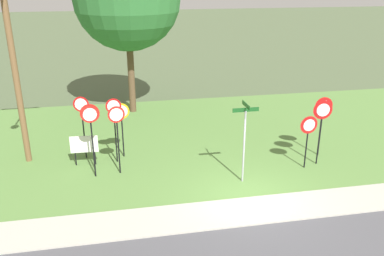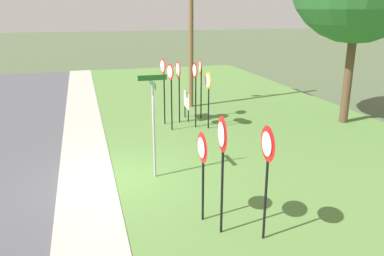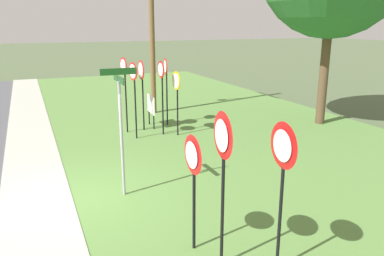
{
  "view_description": "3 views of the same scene",
  "coord_description": "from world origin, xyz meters",
  "px_view_note": "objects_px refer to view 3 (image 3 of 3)",
  "views": [
    {
      "loc": [
        -4.22,
        -11.64,
        7.28
      ],
      "look_at": [
        -1.55,
        2.26,
        1.88
      ],
      "focal_mm": 37.85,
      "sensor_mm": 36.0,
      "label": 1
    },
    {
      "loc": [
        10.88,
        -0.68,
        4.86
      ],
      "look_at": [
        -1.08,
        2.69,
        1.07
      ],
      "focal_mm": 36.73,
      "sensor_mm": 36.0,
      "label": 2
    },
    {
      "loc": [
        8.68,
        -0.7,
        4.06
      ],
      "look_at": [
        -0.01,
        3.06,
        1.46
      ],
      "focal_mm": 35.92,
      "sensor_mm": 36.0,
      "label": 3
    }
  ],
  "objects_px": {
    "stop_sign_near_right": "(142,80)",
    "street_name_post": "(121,122)",
    "yield_sign_near_left": "(192,166)",
    "yield_sign_far_left": "(282,162)",
    "utility_pole": "(148,3)",
    "stop_sign_far_left": "(124,80)",
    "stop_sign_far_right": "(134,85)",
    "stop_sign_near_left": "(177,90)",
    "notice_board": "(151,106)",
    "yield_sign_near_right": "(222,153)",
    "stop_sign_center_tall": "(162,83)",
    "stop_sign_far_center": "(166,78)"
  },
  "relations": [
    {
      "from": "stop_sign_near_right",
      "to": "street_name_post",
      "type": "xyz_separation_m",
      "value": [
        5.45,
        -2.08,
        -0.15
      ]
    },
    {
      "from": "yield_sign_near_left",
      "to": "yield_sign_far_left",
      "type": "distance_m",
      "value": 1.56
    },
    {
      "from": "stop_sign_near_right",
      "to": "utility_pole",
      "type": "relative_size",
      "value": 0.3
    },
    {
      "from": "stop_sign_far_left",
      "to": "stop_sign_far_right",
      "type": "bearing_deg",
      "value": -1.11
    },
    {
      "from": "stop_sign_near_right",
      "to": "yield_sign_far_left",
      "type": "bearing_deg",
      "value": -2.51
    },
    {
      "from": "street_name_post",
      "to": "stop_sign_near_left",
      "type": "bearing_deg",
      "value": 144.57
    },
    {
      "from": "stop_sign_far_left",
      "to": "stop_sign_near_right",
      "type": "bearing_deg",
      "value": 86.79
    },
    {
      "from": "yield_sign_far_left",
      "to": "notice_board",
      "type": "distance_m",
      "value": 9.82
    },
    {
      "from": "stop_sign_far_right",
      "to": "yield_sign_far_left",
      "type": "height_order",
      "value": "stop_sign_far_right"
    },
    {
      "from": "yield_sign_near_right",
      "to": "stop_sign_near_right",
      "type": "bearing_deg",
      "value": 177.02
    },
    {
      "from": "stop_sign_near_right",
      "to": "yield_sign_near_left",
      "type": "bearing_deg",
      "value": -10.02
    },
    {
      "from": "stop_sign_near_left",
      "to": "yield_sign_near_right",
      "type": "xyz_separation_m",
      "value": [
        7.69,
        -2.2,
        0.33
      ]
    },
    {
      "from": "stop_sign_near_left",
      "to": "stop_sign_far_left",
      "type": "bearing_deg",
      "value": -127.26
    },
    {
      "from": "stop_sign_center_tall",
      "to": "utility_pole",
      "type": "bearing_deg",
      "value": 167.38
    },
    {
      "from": "stop_sign_near_left",
      "to": "stop_sign_near_right",
      "type": "relative_size",
      "value": 0.88
    },
    {
      "from": "yield_sign_near_right",
      "to": "street_name_post",
      "type": "xyz_separation_m",
      "value": [
        -3.42,
        -0.83,
        -0.22
      ]
    },
    {
      "from": "yield_sign_far_left",
      "to": "yield_sign_near_left",
      "type": "bearing_deg",
      "value": -133.02
    },
    {
      "from": "stop_sign_center_tall",
      "to": "yield_sign_near_right",
      "type": "xyz_separation_m",
      "value": [
        7.98,
        -1.73,
        0.1
      ]
    },
    {
      "from": "stop_sign_far_center",
      "to": "street_name_post",
      "type": "height_order",
      "value": "street_name_post"
    },
    {
      "from": "stop_sign_far_center",
      "to": "yield_sign_near_right",
      "type": "height_order",
      "value": "yield_sign_near_right"
    },
    {
      "from": "stop_sign_far_right",
      "to": "utility_pole",
      "type": "distance_m",
      "value": 5.01
    },
    {
      "from": "yield_sign_near_right",
      "to": "utility_pole",
      "type": "relative_size",
      "value": 0.3
    },
    {
      "from": "stop_sign_near_right",
      "to": "notice_board",
      "type": "distance_m",
      "value": 1.27
    },
    {
      "from": "stop_sign_far_left",
      "to": "stop_sign_center_tall",
      "type": "height_order",
      "value": "stop_sign_far_left"
    },
    {
      "from": "utility_pole",
      "to": "stop_sign_center_tall",
      "type": "bearing_deg",
      "value": -10.93
    },
    {
      "from": "stop_sign_far_left",
      "to": "yield_sign_near_right",
      "type": "height_order",
      "value": "stop_sign_far_left"
    },
    {
      "from": "stop_sign_far_center",
      "to": "yield_sign_far_left",
      "type": "xyz_separation_m",
      "value": [
        9.73,
        -1.55,
        0.0
      ]
    },
    {
      "from": "stop_sign_far_right",
      "to": "yield_sign_near_right",
      "type": "relative_size",
      "value": 1.01
    },
    {
      "from": "yield_sign_far_left",
      "to": "utility_pole",
      "type": "bearing_deg",
      "value": 176.41
    },
    {
      "from": "stop_sign_near_left",
      "to": "stop_sign_far_center",
      "type": "bearing_deg",
      "value": 171.91
    },
    {
      "from": "yield_sign_near_left",
      "to": "yield_sign_near_right",
      "type": "distance_m",
      "value": 0.8
    },
    {
      "from": "street_name_post",
      "to": "utility_pole",
      "type": "distance_m",
      "value": 9.3
    },
    {
      "from": "street_name_post",
      "to": "stop_sign_near_right",
      "type": "bearing_deg",
      "value": 159.04
    },
    {
      "from": "stop_sign_near_right",
      "to": "yield_sign_far_left",
      "type": "distance_m",
      "value": 9.36
    },
    {
      "from": "stop_sign_far_left",
      "to": "street_name_post",
      "type": "distance_m",
      "value": 5.59
    },
    {
      "from": "stop_sign_near_right",
      "to": "yield_sign_near_left",
      "type": "distance_m",
      "value": 8.37
    },
    {
      "from": "stop_sign_near_left",
      "to": "stop_sign_center_tall",
      "type": "distance_m",
      "value": 0.59
    },
    {
      "from": "stop_sign_far_left",
      "to": "yield_sign_near_right",
      "type": "xyz_separation_m",
      "value": [
        8.82,
        -0.58,
        0.02
      ]
    },
    {
      "from": "stop_sign_near_right",
      "to": "stop_sign_far_center",
      "type": "relative_size",
      "value": 1.0
    },
    {
      "from": "stop_sign_far_right",
      "to": "street_name_post",
      "type": "height_order",
      "value": "street_name_post"
    },
    {
      "from": "stop_sign_near_right",
      "to": "notice_board",
      "type": "height_order",
      "value": "stop_sign_near_right"
    },
    {
      "from": "stop_sign_center_tall",
      "to": "yield_sign_near_right",
      "type": "height_order",
      "value": "stop_sign_center_tall"
    },
    {
      "from": "stop_sign_far_left",
      "to": "stop_sign_center_tall",
      "type": "xyz_separation_m",
      "value": [
        0.84,
        1.15,
        -0.08
      ]
    },
    {
      "from": "street_name_post",
      "to": "notice_board",
      "type": "relative_size",
      "value": 2.44
    },
    {
      "from": "stop_sign_near_left",
      "to": "stop_sign_far_center",
      "type": "distance_m",
      "value": 1.59
    },
    {
      "from": "stop_sign_near_left",
      "to": "yield_sign_far_left",
      "type": "distance_m",
      "value": 8.29
    },
    {
      "from": "stop_sign_far_center",
      "to": "yield_sign_far_left",
      "type": "relative_size",
      "value": 1.05
    },
    {
      "from": "stop_sign_near_right",
      "to": "street_name_post",
      "type": "distance_m",
      "value": 5.84
    },
    {
      "from": "utility_pole",
      "to": "notice_board",
      "type": "distance_m",
      "value": 4.71
    },
    {
      "from": "stop_sign_far_center",
      "to": "utility_pole",
      "type": "bearing_deg",
      "value": -172.25
    }
  ]
}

